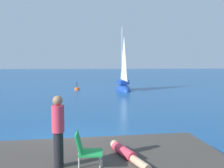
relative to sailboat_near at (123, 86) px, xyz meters
name	(u,v)px	position (x,y,z in m)	size (l,w,h in m)	color
ground_plane	(71,142)	(-3.96, -16.59, -0.38)	(160.00, 160.00, 0.00)	navy
boulder_seaward	(138,155)	(-1.67, -18.08, -0.38)	(0.90, 0.72, 0.49)	#45393B
boulder_inland	(53,158)	(-4.40, -18.15, -0.38)	(1.17, 0.93, 0.64)	#383E3A
sailboat_near	(123,86)	(0.00, 0.00, 0.00)	(1.74, 3.88, 7.06)	#193D99
person_sunbather	(126,153)	(-2.31, -20.08, 0.42)	(0.78, 1.68, 0.25)	#DB384C
person_standing	(58,129)	(-3.90, -20.50, 1.17)	(0.28, 0.28, 1.62)	black
beach_chair	(85,149)	(-3.30, -20.62, 0.75)	(0.61, 0.50, 0.80)	green
marker_buoy	(77,90)	(-4.70, 0.70, -0.38)	(0.56, 0.56, 1.13)	#EA5114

